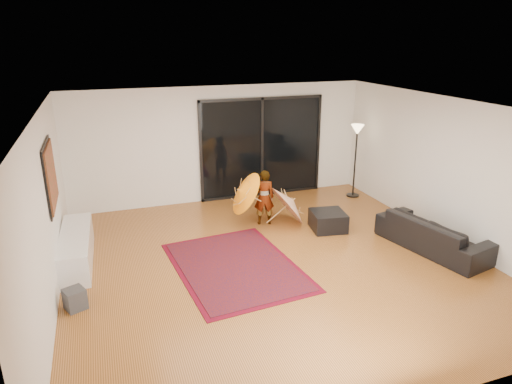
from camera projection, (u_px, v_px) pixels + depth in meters
name	position (u px, v px, depth m)	size (l,w,h in m)	color
floor	(275.00, 263.00, 7.97)	(7.00, 7.00, 0.00)	#AD682F
ceiling	(277.00, 108.00, 7.09)	(7.00, 7.00, 0.00)	white
wall_back	(221.00, 144.00, 10.65)	(7.00, 7.00, 0.00)	silver
wall_front	(409.00, 299.00, 4.40)	(7.00, 7.00, 0.00)	silver
wall_left	(46.00, 216.00, 6.44)	(7.00, 7.00, 0.00)	silver
wall_right	(448.00, 170.00, 8.61)	(7.00, 7.00, 0.00)	silver
sliding_door	(262.00, 148.00, 10.98)	(3.06, 0.07, 2.40)	black
painting	(51.00, 176.00, 7.25)	(0.04, 1.28, 1.08)	black
media_console	(76.00, 248.00, 7.90)	(0.49, 1.96, 0.54)	white
speaker	(75.00, 299.00, 6.59)	(0.27, 0.27, 0.31)	#424244
persian_rug	(236.00, 266.00, 7.83)	(2.18, 2.88, 0.02)	#530716
sofa	(433.00, 234.00, 8.38)	(2.12, 0.83, 0.62)	black
ottoman	(328.00, 221.00, 9.28)	(0.66, 0.66, 0.38)	black
floor_lamp	(357.00, 140.00, 10.83)	(0.31, 0.31, 1.78)	black
child	(264.00, 197.00, 9.44)	(0.43, 0.28, 1.17)	#999999
parasol_orange	(239.00, 194.00, 9.18)	(0.64, 0.93, 0.92)	orange
parasol_white	(293.00, 200.00, 9.52)	(0.75, 0.99, 1.00)	silver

